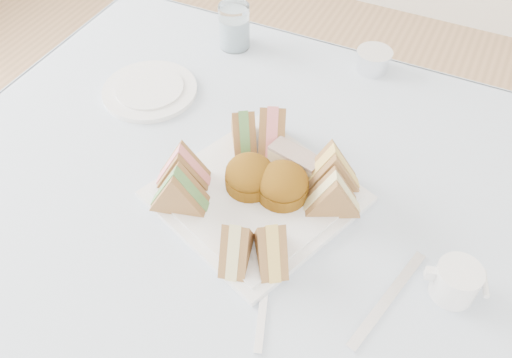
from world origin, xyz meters
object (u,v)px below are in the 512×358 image
at_px(table, 219,311).
at_px(serving_plate, 256,197).
at_px(creamer_jug, 456,282).
at_px(water_glass, 234,26).

relative_size(table, serving_plate, 3.21).
bearing_deg(creamer_jug, serving_plate, 157.93).
height_order(table, creamer_jug, creamer_jug).
distance_m(serving_plate, creamer_jug, 0.33).
distance_m(serving_plate, water_glass, 0.44).
xyz_separation_m(table, creamer_jug, (0.40, 0.00, 0.40)).
distance_m(table, serving_plate, 0.39).
relative_size(table, creamer_jug, 14.12).
distance_m(table, water_glass, 0.61).
bearing_deg(water_glass, table, -68.50).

